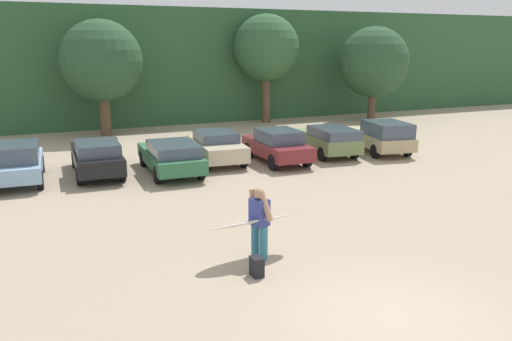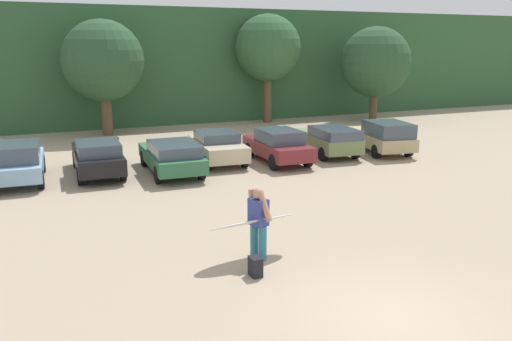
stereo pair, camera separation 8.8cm
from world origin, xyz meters
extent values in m
plane|color=tan|center=(0.00, 0.00, 0.00)|extent=(120.00, 120.00, 0.00)
cube|color=#2D5633|center=(0.00, 31.11, 3.68)|extent=(108.00, 12.00, 7.35)
cylinder|color=brown|center=(-2.11, 23.03, 1.13)|extent=(0.60, 0.60, 2.26)
sphere|color=#284C2D|center=(-2.11, 23.03, 4.19)|extent=(4.53, 4.53, 4.53)
cylinder|color=brown|center=(8.42, 23.97, 1.52)|extent=(0.54, 0.54, 3.04)
sphere|color=#2D5633|center=(8.42, 23.97, 4.86)|extent=(4.29, 4.29, 4.29)
cylinder|color=brown|center=(15.31, 21.74, 0.97)|extent=(0.52, 0.52, 1.95)
sphere|color=#284C2D|center=(15.31, 21.74, 3.92)|extent=(4.65, 4.65, 4.65)
cube|color=#84ADD1|center=(-6.64, 13.70, 0.63)|extent=(1.90, 4.20, 0.57)
cube|color=#3F4C5B|center=(-6.66, 13.30, 1.22)|extent=(1.68, 2.33, 0.63)
cylinder|color=black|center=(-7.35, 15.10, 0.34)|extent=(0.25, 0.70, 0.69)
cylinder|color=black|center=(-5.81, 15.03, 0.34)|extent=(0.25, 0.70, 0.69)
cylinder|color=black|center=(-5.93, 12.31, 0.34)|extent=(0.25, 0.70, 0.69)
cube|color=black|center=(-3.76, 13.78, 0.65)|extent=(1.84, 4.58, 0.62)
cube|color=#3F4C5B|center=(-3.78, 13.09, 1.19)|extent=(1.63, 2.16, 0.46)
cylinder|color=black|center=(-4.49, 15.29, 0.34)|extent=(0.24, 0.69, 0.68)
cylinder|color=black|center=(-2.95, 15.25, 0.34)|extent=(0.24, 0.69, 0.68)
cylinder|color=black|center=(-4.57, 12.30, 0.34)|extent=(0.24, 0.69, 0.68)
cylinder|color=black|center=(-3.03, 12.26, 0.34)|extent=(0.24, 0.69, 0.68)
cube|color=#2D6642|center=(-1.00, 12.84, 0.62)|extent=(2.00, 4.69, 0.55)
cube|color=#3F4C5B|center=(-1.02, 12.19, 1.11)|extent=(1.78, 2.58, 0.44)
cylinder|color=black|center=(-1.78, 14.39, 0.34)|extent=(0.24, 0.69, 0.68)
cylinder|color=black|center=(-0.12, 14.34, 0.34)|extent=(0.24, 0.69, 0.68)
cylinder|color=black|center=(-1.88, 11.33, 0.34)|extent=(0.24, 0.69, 0.68)
cylinder|color=black|center=(-0.22, 11.28, 0.34)|extent=(0.24, 0.69, 0.68)
cube|color=beige|center=(1.36, 13.87, 0.63)|extent=(2.08, 4.15, 0.65)
cube|color=#3F4C5B|center=(1.36, 13.97, 1.15)|extent=(1.79, 2.12, 0.40)
cylinder|color=black|center=(0.66, 15.25, 0.30)|extent=(0.26, 0.62, 0.61)
cylinder|color=black|center=(2.26, 15.13, 0.30)|extent=(0.26, 0.62, 0.61)
cylinder|color=black|center=(0.46, 12.60, 0.30)|extent=(0.26, 0.62, 0.61)
cylinder|color=black|center=(2.06, 12.48, 0.30)|extent=(0.26, 0.62, 0.61)
cube|color=maroon|center=(3.80, 12.86, 0.64)|extent=(1.83, 4.22, 0.59)
cube|color=#3F4C5B|center=(3.79, 12.64, 1.20)|extent=(1.64, 2.06, 0.54)
cylinder|color=black|center=(3.05, 14.26, 0.34)|extent=(0.24, 0.69, 0.68)
cylinder|color=black|center=(4.61, 14.22, 0.34)|extent=(0.24, 0.69, 0.68)
cylinder|color=black|center=(2.99, 11.50, 0.34)|extent=(0.24, 0.69, 0.68)
cylinder|color=black|center=(4.55, 11.47, 0.34)|extent=(0.24, 0.69, 0.68)
cube|color=#6B7F4C|center=(6.67, 13.52, 0.63)|extent=(2.15, 4.41, 0.63)
cube|color=#3F4C5B|center=(6.59, 12.64, 1.16)|extent=(1.85, 2.64, 0.42)
cylinder|color=black|center=(6.01, 14.99, 0.32)|extent=(0.28, 0.65, 0.64)
cylinder|color=black|center=(7.59, 14.85, 0.32)|extent=(0.28, 0.65, 0.64)
cylinder|color=black|center=(5.75, 12.19, 0.32)|extent=(0.28, 0.65, 0.64)
cylinder|color=black|center=(7.34, 12.05, 0.32)|extent=(0.28, 0.65, 0.64)
cube|color=tan|center=(9.34, 13.05, 0.61)|extent=(2.56, 4.71, 0.59)
cube|color=#3F4C5B|center=(9.17, 12.12, 1.24)|extent=(2.04, 2.59, 0.65)
cylinder|color=black|center=(8.80, 14.64, 0.32)|extent=(0.33, 0.67, 0.64)
cylinder|color=black|center=(10.40, 14.36, 0.32)|extent=(0.33, 0.67, 0.64)
cylinder|color=black|center=(8.28, 11.75, 0.32)|extent=(0.33, 0.67, 0.64)
cylinder|color=black|center=(9.88, 11.46, 0.32)|extent=(0.33, 0.67, 0.64)
cylinder|color=teal|center=(-1.17, 3.38, 0.42)|extent=(0.20, 0.20, 0.85)
cylinder|color=teal|center=(-1.27, 3.67, 0.42)|extent=(0.20, 0.20, 0.85)
cube|color=#333D8C|center=(-1.22, 3.53, 1.17)|extent=(0.44, 0.51, 0.65)
sphere|color=tan|center=(-1.22, 3.53, 1.63)|extent=(0.27, 0.27, 0.27)
cylinder|color=tan|center=(-1.15, 3.30, 1.34)|extent=(0.28, 0.47, 0.67)
cylinder|color=tan|center=(-1.29, 3.75, 1.34)|extent=(0.20, 0.23, 0.69)
ellipsoid|color=white|center=(-1.36, 3.59, 0.92)|extent=(2.40, 0.86, 0.34)
cube|color=black|center=(-1.69, 2.61, 0.23)|extent=(0.24, 0.34, 0.45)
camera|label=1|loc=(-6.03, -7.18, 5.08)|focal=36.17mm
camera|label=2|loc=(-5.95, -7.22, 5.08)|focal=36.17mm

